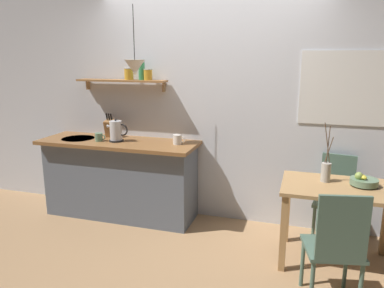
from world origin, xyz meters
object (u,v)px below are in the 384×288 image
dining_chair_near (336,245)px  twig_vase (326,171)px  fruit_bowl (363,181)px  electric_kettle (116,131)px  coffee_mug_spare (178,139)px  dining_chair_far (335,195)px  pendant_lamp (135,67)px  coffee_mug_by_sink (99,137)px  dining_table (339,199)px  knife_block (110,128)px

dining_chair_near → twig_vase: (-0.07, 0.77, 0.33)m
dining_chair_near → fruit_bowl: 0.83m
twig_vase → electric_kettle: size_ratio=2.12×
fruit_bowl → coffee_mug_spare: bearing=170.0°
dining_chair_far → pendant_lamp: pendant_lamp is taller
fruit_bowl → coffee_mug_by_sink: 2.76m
dining_table → coffee_mug_by_sink: size_ratio=8.07×
dining_table → coffee_mug_spare: size_ratio=7.24×
electric_kettle → knife_block: size_ratio=0.89×
dining_chair_far → coffee_mug_spare: coffee_mug_spare is taller
twig_vase → dining_table: bearing=-37.0°
fruit_bowl → electric_kettle: size_ratio=0.92×
fruit_bowl → knife_block: size_ratio=0.82×
dining_table → coffee_mug_spare: 1.74m
dining_table → dining_chair_far: dining_chair_far is taller
knife_block → coffee_mug_by_sink: knife_block is taller
dining_chair_far → coffee_mug_by_sink: bearing=-175.6°
coffee_mug_by_sink → dining_table: bearing=-6.1°
twig_vase → pendant_lamp: bearing=176.1°
twig_vase → pendant_lamp: pendant_lamp is taller
coffee_mug_spare → knife_block: bearing=172.2°
electric_kettle → coffee_mug_spare: (0.71, 0.07, -0.06)m
knife_block → coffee_mug_spare: (0.89, -0.12, -0.06)m
electric_kettle → fruit_bowl: bearing=-5.8°
pendant_lamp → knife_block: bearing=149.3°
coffee_mug_by_sink → dining_chair_far: bearing=4.4°
dining_table → dining_chair_far: 0.49m
twig_vase → coffee_mug_by_sink: twig_vase is taller
fruit_bowl → twig_vase: twig_vase is taller
fruit_bowl → electric_kettle: 2.58m
dining_chair_near → pendant_lamp: 2.52m
dining_table → pendant_lamp: 2.36m
dining_chair_near → coffee_mug_by_sink: bearing=159.2°
electric_kettle → coffee_mug_spare: bearing=5.5°
dining_chair_near → dining_chair_far: 1.15m
pendant_lamp → dining_chair_near: bearing=-24.3°
fruit_bowl → pendant_lamp: size_ratio=0.34×
dining_table → knife_block: knife_block is taller
twig_vase → electric_kettle: 2.26m
dining_chair_far → knife_block: (-2.56, 0.04, 0.54)m
electric_kettle → dining_chair_far: bearing=3.6°
electric_kettle → pendant_lamp: size_ratio=0.37×
knife_block → fruit_bowl: bearing=-9.3°
dining_chair_far → coffee_mug_by_sink: size_ratio=7.08×
coffee_mug_by_sink → coffee_mug_spare: 0.91m
dining_table → coffee_mug_by_sink: 2.60m
knife_block → coffee_mug_spare: knife_block is taller
dining_chair_far → coffee_mug_by_sink: (-2.57, -0.20, 0.47)m
electric_kettle → knife_block: 0.26m
dining_table → electric_kettle: size_ratio=3.89×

